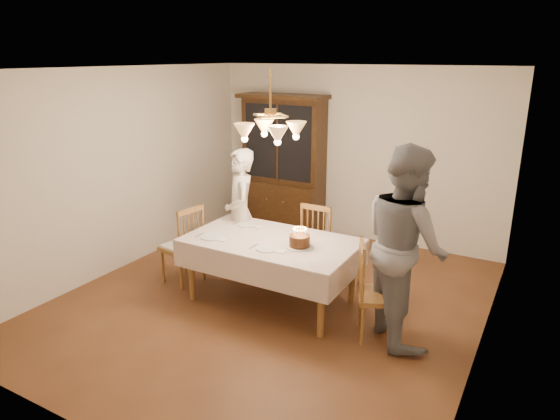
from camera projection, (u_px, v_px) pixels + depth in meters
The scene contains 14 objects.
ground at pixel (272, 300), 5.80m from camera, with size 5.00×5.00×0.00m, color #562F18.
room_shell at pixel (271, 167), 5.33m from camera, with size 5.00×5.00×5.00m.
dining_table at pixel (271, 246), 5.60m from camera, with size 1.90×1.10×0.76m.
china_hutch at pixel (283, 167), 7.88m from camera, with size 1.38×0.54×2.16m.
chair_far_side at pixel (321, 244), 6.31m from camera, with size 0.44×0.42×1.00m.
chair_left_end at pixel (183, 248), 6.16m from camera, with size 0.48×0.50×1.00m.
chair_right_end at pixel (378, 296), 4.95m from camera, with size 0.57×0.58×1.00m.
elderly_woman at pixel (241, 214), 6.26m from camera, with size 0.60×0.39×1.65m, color beige.
adult_in_grey at pixel (406, 245), 4.81m from camera, with size 0.95×0.74×1.96m, color slate.
birthday_cake at pixel (300, 242), 5.33m from camera, with size 0.30×0.30×0.22m.
place_setting_near_left at pixel (212, 237), 5.62m from camera, with size 0.38×0.23×0.02m.
place_setting_near_right at pixel (268, 249), 5.29m from camera, with size 0.39×0.24×0.02m.
place_setting_far_left at pixel (248, 225), 6.03m from camera, with size 0.39×0.24×0.02m.
chandelier at pixel (271, 130), 5.21m from camera, with size 0.62×0.62×0.73m.
Camera 1 is at (2.65, -4.50, 2.74)m, focal length 32.00 mm.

